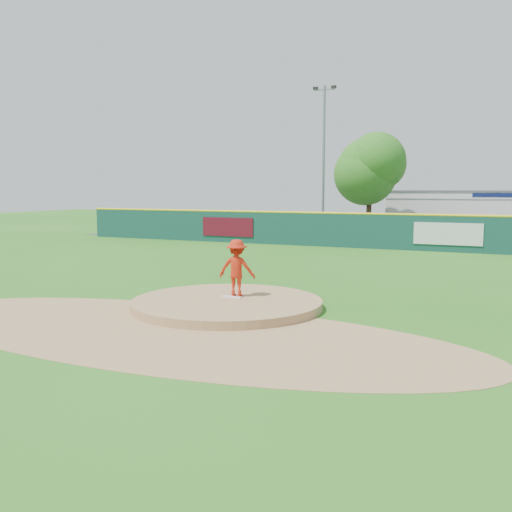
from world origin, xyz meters
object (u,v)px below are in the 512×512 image
at_px(pitcher, 237,268).
at_px(light_pole_left, 324,153).
at_px(pool_building_grp, 497,212).
at_px(van, 461,232).
at_px(deciduous_tree, 370,172).
at_px(playground_slide, 229,224).

relative_size(pitcher, light_pole_left, 0.15).
bearing_deg(light_pole_left, pool_building_grp, 22.60).
relative_size(van, deciduous_tree, 0.71).
relative_size(pool_building_grp, playground_slide, 4.84).
bearing_deg(pitcher, playground_slide, -72.59).
bearing_deg(van, light_pole_left, 93.29).
height_order(pool_building_grp, playground_slide, pool_building_grp).
relative_size(pool_building_grp, light_pole_left, 1.38).
bearing_deg(van, deciduous_tree, 97.75).
bearing_deg(pool_building_grp, light_pole_left, -157.40).
distance_m(van, playground_slide, 15.94).
bearing_deg(pool_building_grp, playground_slide, -151.53).
height_order(van, pool_building_grp, pool_building_grp).
bearing_deg(deciduous_tree, van, -15.59).
height_order(pitcher, playground_slide, pitcher).
height_order(playground_slide, deciduous_tree, deciduous_tree).
bearing_deg(van, playground_slide, 116.31).
bearing_deg(pool_building_grp, pitcher, -100.75).
xyz_separation_m(playground_slide, light_pole_left, (5.65, 4.58, 5.17)).
bearing_deg(van, pitcher, -167.24).
height_order(pitcher, van, pitcher).
height_order(van, playground_slide, playground_slide).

